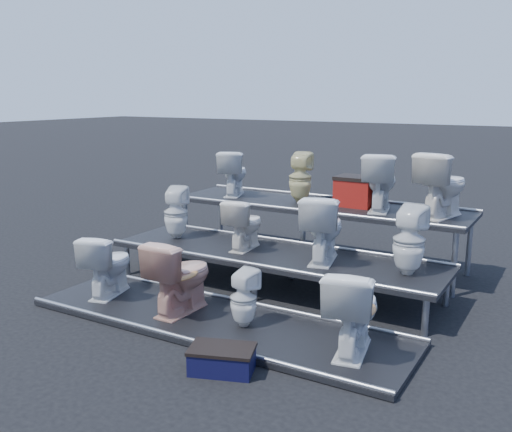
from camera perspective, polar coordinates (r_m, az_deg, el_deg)
The scene contains 18 objects.
ground at distance 7.17m, azimuth 1.80°, elevation -7.27°, with size 80.00×80.00×0.00m, color black.
tier_front at distance 6.12m, azimuth -4.10°, elevation -10.49°, with size 4.20×1.20×0.06m, color black.
tier_mid at distance 7.10m, azimuth 1.81°, elevation -5.52°, with size 4.20×1.20×0.46m, color black.
tier_back at distance 8.17m, azimuth 6.17°, elevation -1.75°, with size 4.20×1.20×0.86m, color black.
toilet_0 at distance 6.91m, azimuth -14.58°, elevation -4.69°, with size 0.41×0.72×0.74m, color silver.
toilet_1 at distance 6.22m, azimuth -7.57°, elevation -5.91°, with size 0.46×0.80×0.82m, color tan.
toilet_2 at distance 5.82m, azimuth -1.25°, elevation -8.21°, with size 0.27×0.27×0.60m, color silver.
toilet_3 at distance 5.31m, azimuth 9.64°, elevation -9.22°, with size 0.45×0.79×0.81m, color silver.
toilet_4 at distance 7.76m, azimuth -8.02°, elevation 0.34°, with size 0.32×0.32×0.70m, color silver.
toilet_5 at distance 7.16m, azimuth -1.17°, elevation -0.78°, with size 0.36×0.63×0.64m, color silver.
toilet_6 at distance 6.66m, azimuth 6.72°, elevation -1.19°, with size 0.44×0.78×0.79m, color silver.
toilet_7 at distance 6.35m, azimuth 15.06°, elevation -2.36°, with size 0.34×0.35×0.76m, color silver.
toilet_8 at distance 8.68m, azimuth -2.26°, elevation 4.32°, with size 0.38×0.67×0.68m, color silver.
toilet_9 at distance 8.14m, azimuth 4.45°, elevation 3.87°, with size 0.32×0.33×0.71m, color beige.
toilet_10 at distance 7.70m, azimuth 12.28°, elevation 3.37°, with size 0.43×0.75×0.77m, color silver.
toilet_11 at distance 7.50m, azimuth 18.16°, elevation 3.00°, with size 0.46×0.80×0.82m, color silver.
red_crate at distance 7.98m, azimuth 9.94°, elevation 2.30°, with size 0.51×0.41×0.37m, color maroon.
step_stool at distance 5.14m, azimuth -3.41°, elevation -14.27°, with size 0.55×0.33×0.20m, color black.
Camera 1 is at (3.21, -5.95, 2.39)m, focal length 40.00 mm.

